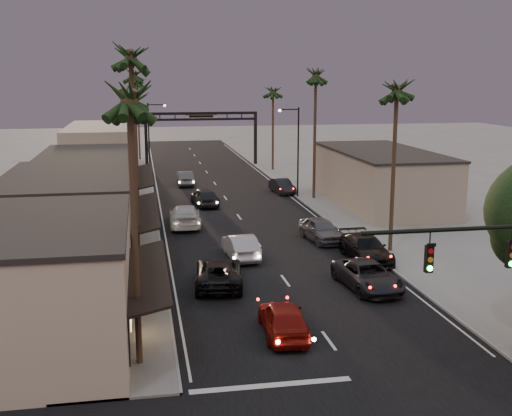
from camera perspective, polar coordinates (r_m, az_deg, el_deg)
name	(u,v)px	position (r m, az deg, el deg)	size (l,w,h in m)	color
ground	(234,210)	(58.51, -1.96, -0.18)	(200.00, 200.00, 0.00)	slate
road	(227,200)	(63.37, -2.62, 0.73)	(14.00, 120.00, 0.02)	black
sidewalk_left	(130,190)	(69.71, -11.17, 1.57)	(5.00, 92.00, 0.12)	slate
sidewalk_right	(302,185)	(71.93, 4.15, 2.07)	(5.00, 92.00, 0.12)	slate
storefront_near	(38,286)	(30.49, -18.85, -6.62)	(8.00, 12.00, 5.50)	beige
storefront_mid	(69,219)	(43.92, -16.25, -0.96)	(8.00, 14.00, 5.50)	gray
storefront_far	(88,184)	(59.62, -14.73, 2.11)	(8.00, 16.00, 5.00)	beige
storefront_dist	(101,150)	(82.30, -13.59, 5.05)	(8.00, 20.00, 6.00)	gray
building_right	(381,179)	(61.63, 11.02, 2.58)	(8.00, 18.00, 5.00)	gray
arch	(201,125)	(87.30, -4.88, 7.36)	(15.20, 0.40, 7.27)	black
streetlight_right	(295,145)	(63.86, 3.53, 5.64)	(2.13, 0.30, 9.00)	black
streetlight_left	(151,135)	(74.98, -9.29, 6.40)	(2.13, 0.30, 9.00)	black
palm_la	(129,90)	(25.68, -11.22, 10.24)	(3.20, 3.20, 13.20)	#38281C
palm_lb	(130,51)	(38.70, -11.10, 13.52)	(3.20, 3.20, 15.20)	#38281C
palm_lc	(134,96)	(52.70, -10.82, 9.80)	(3.20, 3.20, 12.20)	#38281C
palm_ld	(134,72)	(71.68, -10.80, 11.79)	(3.20, 3.20, 14.20)	#38281C
palm_ra	(397,84)	(44.04, 12.44, 10.68)	(3.20, 3.20, 13.20)	#38281C
palm_rb	(316,72)	(62.98, 5.35, 11.99)	(3.20, 3.20, 14.20)	#38281C
palm_rc	(273,88)	(82.43, 1.53, 10.58)	(3.20, 3.20, 12.20)	#38281C
palm_far	(137,80)	(94.68, -10.52, 11.12)	(3.20, 3.20, 13.20)	#38281C
oncoming_red	(283,318)	(30.55, 2.45, -9.77)	(1.96, 4.86, 1.66)	maroon
oncoming_pickup	(219,273)	(37.46, -3.33, -5.75)	(2.63, 5.71, 1.59)	black
oncoming_silver	(241,246)	(42.97, -1.38, -3.41)	(1.74, 4.98, 1.64)	#AAAAAF
oncoming_white	(185,216)	(52.30, -6.34, -0.69)	(2.45, 6.03, 1.75)	#B3B3B3
oncoming_dgrey	(205,197)	(60.41, -4.56, 1.00)	(2.03, 5.06, 1.72)	black
oncoming_grey_far	(185,178)	(72.15, -6.34, 2.65)	(1.69, 4.84, 1.59)	#49494E
curbside_near	(368,276)	(37.46, 9.89, -5.93)	(2.58, 5.60, 1.56)	black
curbside_black	(366,248)	(43.03, 9.74, -3.56)	(2.30, 5.66, 1.64)	black
curbside_grey	(321,230)	(47.63, 5.81, -1.93)	(2.02, 5.01, 1.71)	#504F54
curbside_far	(282,186)	(66.91, 2.33, 1.96)	(1.56, 4.48, 1.47)	black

